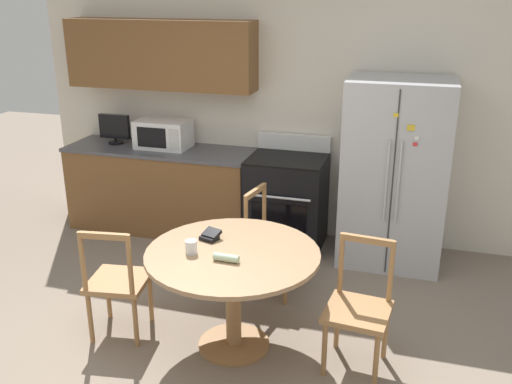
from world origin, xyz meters
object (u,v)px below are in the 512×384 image
(oven_range, at_px, (287,201))
(dining_chair_left, at_px, (117,282))
(dining_chair_far, at_px, (272,244))
(refrigerator, at_px, (395,173))
(countertop_tv, at_px, (115,128))
(dining_chair_right, at_px, (359,309))
(microwave, at_px, (163,134))
(candle_glass, at_px, (191,248))
(wallet, at_px, (211,236))

(oven_range, bearing_deg, dining_chair_left, -113.29)
(dining_chair_far, bearing_deg, dining_chair_left, -33.59)
(refrigerator, bearing_deg, oven_range, 177.66)
(countertop_tv, height_order, dining_chair_right, countertop_tv)
(oven_range, distance_m, dining_chair_left, 2.08)
(microwave, bearing_deg, refrigerator, -2.59)
(countertop_tv, bearing_deg, refrigerator, -2.01)
(refrigerator, bearing_deg, countertop_tv, 177.99)
(oven_range, distance_m, countertop_tv, 2.00)
(countertop_tv, relative_size, dining_chair_left, 0.38)
(refrigerator, relative_size, candle_glass, 18.46)
(refrigerator, relative_size, dining_chair_far, 1.92)
(microwave, bearing_deg, candle_glass, -60.51)
(refrigerator, distance_m, dining_chair_right, 1.80)
(microwave, xyz_separation_m, dining_chair_far, (1.44, -1.01, -0.61))
(dining_chair_right, height_order, candle_glass, dining_chair_right)
(refrigerator, distance_m, wallet, 2.02)
(oven_range, distance_m, dining_chair_right, 2.01)
(dining_chair_far, bearing_deg, oven_range, -163.83)
(microwave, relative_size, wallet, 3.45)
(dining_chair_far, xyz_separation_m, dining_chair_right, (0.82, -0.84, 0.00))
(dining_chair_left, xyz_separation_m, candle_glass, (0.60, -0.01, 0.37))
(dining_chair_right, bearing_deg, countertop_tv, -27.65)
(dining_chair_far, xyz_separation_m, wallet, (-0.27, -0.72, 0.35))
(refrigerator, height_order, dining_chair_far, refrigerator)
(refrigerator, bearing_deg, microwave, 177.41)
(dining_chair_far, relative_size, wallet, 5.73)
(microwave, distance_m, candle_glass, 2.29)
(countertop_tv, distance_m, wallet, 2.46)
(candle_glass, bearing_deg, wallet, 79.90)
(oven_range, height_order, candle_glass, oven_range)
(refrigerator, relative_size, dining_chair_left, 1.92)
(microwave, height_order, wallet, microwave)
(refrigerator, bearing_deg, dining_chair_right, -93.24)
(dining_chair_far, distance_m, dining_chair_right, 1.18)
(dining_chair_right, bearing_deg, candle_glass, 12.27)
(countertop_tv, relative_size, dining_chair_right, 0.38)
(dining_chair_left, bearing_deg, wallet, 12.29)
(microwave, xyz_separation_m, candle_glass, (1.12, -1.98, -0.24))
(microwave, relative_size, candle_glass, 5.78)
(microwave, bearing_deg, countertop_tv, -179.59)
(countertop_tv, bearing_deg, dining_chair_right, -33.10)
(dining_chair_left, relative_size, dining_chair_right, 1.00)
(microwave, bearing_deg, dining_chair_left, -75.30)
(dining_chair_far, bearing_deg, refrigerator, 144.44)
(countertop_tv, bearing_deg, oven_range, -1.84)
(oven_range, xyz_separation_m, countertop_tv, (-1.90, 0.06, 0.60))
(dining_chair_left, bearing_deg, refrigerator, 36.95)
(dining_chair_left, distance_m, candle_glass, 0.71)
(dining_chair_left, distance_m, wallet, 0.78)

